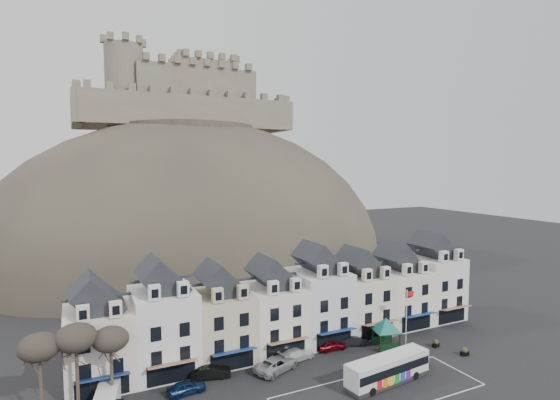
# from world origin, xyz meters

# --- Properties ---
(coach_bay_markings) EXTENTS (22.00, 7.50, 0.01)m
(coach_bay_markings) POSITION_xyz_m (2.00, 1.25, 0.00)
(coach_bay_markings) COLOR silver
(coach_bay_markings) RESTS_ON ground
(townhouse_terrace) EXTENTS (54.40, 9.35, 11.80)m
(townhouse_terrace) POSITION_xyz_m (0.15, 15.97, 5.30)
(townhouse_terrace) COLOR white
(townhouse_terrace) RESTS_ON ground
(castle_hill) EXTENTS (100.00, 76.00, 68.00)m
(castle_hill) POSITION_xyz_m (1.25, 68.95, 0.11)
(castle_hill) COLOR #38322B
(castle_hill) RESTS_ON ground
(castle) EXTENTS (50.20, 22.20, 22.00)m
(castle) POSITION_xyz_m (0.51, 75.93, 40.19)
(castle) COLOR #6C6152
(castle) RESTS_ON ground
(tree_left_far) EXTENTS (3.61, 3.61, 8.24)m
(tree_left_far) POSITION_xyz_m (-29.00, 10.50, 6.90)
(tree_left_far) COLOR #3A3025
(tree_left_far) RESTS_ON ground
(tree_left_mid) EXTENTS (3.78, 3.78, 8.64)m
(tree_left_mid) POSITION_xyz_m (-26.00, 10.50, 7.24)
(tree_left_mid) COLOR #3A3025
(tree_left_mid) RESTS_ON ground
(tree_left_near) EXTENTS (3.43, 3.43, 7.84)m
(tree_left_near) POSITION_xyz_m (-23.00, 10.50, 6.55)
(tree_left_near) COLOR #3A3025
(tree_left_near) RESTS_ON ground
(bus) EXTENTS (10.54, 3.51, 2.92)m
(bus) POSITION_xyz_m (3.95, 2.35, 1.61)
(bus) COLOR #262628
(bus) RESTS_ON ground
(bus_shelter) EXTENTS (5.97, 5.97, 3.92)m
(bus_shelter) POSITION_xyz_m (9.60, 9.50, 3.05)
(bus_shelter) COLOR black
(bus_shelter) RESTS_ON ground
(red_buoy) EXTENTS (1.49, 1.49, 1.85)m
(red_buoy) POSITION_xyz_m (10.00, 3.64, 0.94)
(red_buoy) COLOR black
(red_buoy) RESTS_ON ground
(flagpole) EXTENTS (1.09, 0.16, 7.52)m
(flagpole) POSITION_xyz_m (12.08, 8.49, 4.30)
(flagpole) COLOR silver
(flagpole) RESTS_ON ground
(white_van) EXTENTS (2.85, 4.82, 2.06)m
(white_van) POSITION_xyz_m (-23.49, 9.94, 1.03)
(white_van) COLOR white
(white_van) RESTS_ON ground
(planter_west) EXTENTS (1.07, 0.71, 1.02)m
(planter_west) POSITION_xyz_m (16.86, 3.53, 0.49)
(planter_west) COLOR black
(planter_west) RESTS_ON ground
(planter_east) EXTENTS (1.05, 0.70, 0.97)m
(planter_east) POSITION_xyz_m (15.57, 6.92, 0.47)
(planter_east) COLOR black
(planter_east) RESTS_ON ground
(car_navy) EXTENTS (4.09, 1.98, 1.34)m
(car_navy) POSITION_xyz_m (-16.00, 9.53, 0.67)
(car_navy) COLOR #0D1E43
(car_navy) RESTS_ON ground
(car_black) EXTENTS (4.65, 2.45, 1.46)m
(car_black) POSITION_xyz_m (-12.86, 11.58, 0.73)
(car_black) COLOR black
(car_black) RESTS_ON ground
(car_silver) EXTENTS (6.17, 4.58, 1.58)m
(car_silver) POSITION_xyz_m (-5.60, 10.02, 0.79)
(car_silver) COLOR #9EA1A5
(car_silver) RESTS_ON ground
(car_white) EXTENTS (5.02, 2.81, 1.37)m
(car_white) POSITION_xyz_m (-2.25, 11.45, 0.69)
(car_white) COLOR white
(car_white) RESTS_ON ground
(car_maroon) EXTENTS (3.99, 1.78, 1.33)m
(car_maroon) POSITION_xyz_m (2.99, 12.00, 0.67)
(car_maroon) COLOR #5D050E
(car_maroon) RESTS_ON ground
(car_charcoal) EXTENTS (4.05, 2.43, 1.26)m
(car_charcoal) POSITION_xyz_m (6.49, 12.00, 0.63)
(car_charcoal) COLOR black
(car_charcoal) RESTS_ON ground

